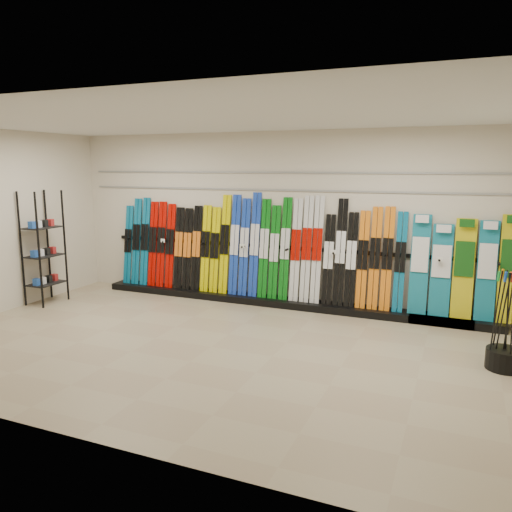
% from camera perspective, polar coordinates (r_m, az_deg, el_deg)
% --- Properties ---
extents(floor, '(8.00, 8.00, 0.00)m').
position_cam_1_polar(floor, '(6.87, -5.17, -10.31)').
color(floor, tan).
rests_on(floor, ground).
extents(back_wall, '(8.00, 0.00, 8.00)m').
position_cam_1_polar(back_wall, '(8.77, 2.31, 4.29)').
color(back_wall, beige).
rests_on(back_wall, floor).
extents(ceiling, '(8.00, 8.00, 0.00)m').
position_cam_1_polar(ceiling, '(6.46, -5.61, 15.46)').
color(ceiling, silver).
rests_on(ceiling, back_wall).
extents(ski_rack_base, '(8.00, 0.40, 0.12)m').
position_cam_1_polar(ski_rack_base, '(8.76, 3.12, -5.32)').
color(ski_rack_base, black).
rests_on(ski_rack_base, floor).
extents(skis, '(5.38, 0.28, 1.83)m').
position_cam_1_polar(skis, '(8.86, -0.67, 0.77)').
color(skis, '#0A618B').
rests_on(skis, ski_rack_base).
extents(snowboards, '(1.58, 0.25, 1.59)m').
position_cam_1_polar(snowboards, '(8.18, 22.80, -1.35)').
color(snowboards, '#14728C').
rests_on(snowboards, ski_rack_base).
extents(accessory_rack, '(0.40, 0.60, 1.99)m').
position_cam_1_polar(accessory_rack, '(9.53, -23.10, 0.89)').
color(accessory_rack, black).
rests_on(accessory_rack, floor).
extents(pole_bin, '(0.43, 0.43, 0.25)m').
position_cam_1_polar(pole_bin, '(6.80, 26.50, -10.51)').
color(pole_bin, black).
rests_on(pole_bin, floor).
extents(ski_poles, '(0.38, 0.32, 1.18)m').
position_cam_1_polar(ski_poles, '(6.63, 26.81, -6.62)').
color(ski_poles, black).
rests_on(ski_poles, pole_bin).
extents(slatwall_rail_0, '(7.60, 0.02, 0.03)m').
position_cam_1_polar(slatwall_rail_0, '(8.71, 2.28, 7.55)').
color(slatwall_rail_0, gray).
rests_on(slatwall_rail_0, back_wall).
extents(slatwall_rail_1, '(7.60, 0.02, 0.03)m').
position_cam_1_polar(slatwall_rail_1, '(8.70, 2.30, 9.53)').
color(slatwall_rail_1, gray).
rests_on(slatwall_rail_1, back_wall).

